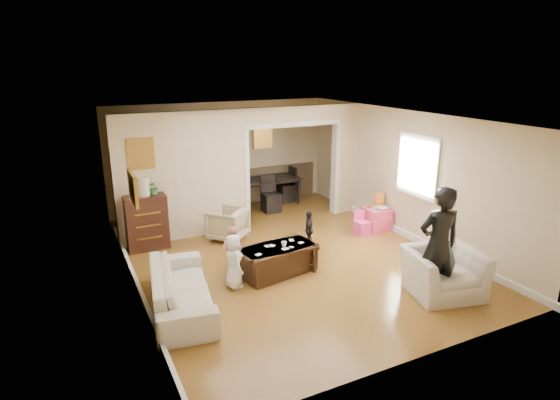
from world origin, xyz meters
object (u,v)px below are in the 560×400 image
dresser (146,222)px  coffee_table (277,260)px  adult_person (439,245)px  table_lamp (143,187)px  armchair_back (228,224)px  child_kneel_b (233,251)px  cyan_cup (375,208)px  play_table (377,219)px  child_toddler (309,229)px  sofa (181,288)px  armchair_front (443,272)px  child_kneel_a (234,261)px  coffee_cup (284,244)px  dining_table (260,191)px

dresser → coffee_table: size_ratio=0.82×
dresser → adult_person: size_ratio=0.59×
table_lamp → armchair_back: bearing=-8.3°
child_kneel_b → coffee_table: bearing=-144.3°
coffee_table → child_kneel_b: 0.78m
coffee_table → cyan_cup: (2.78, 0.94, 0.27)m
armchair_back → child_kneel_b: child_kneel_b is taller
play_table → child_toddler: size_ratio=0.65×
table_lamp → child_toddler: size_ratio=0.48×
sofa → armchair_front: bearing=-100.9°
child_kneel_a → child_kneel_b: (0.15, 0.45, -0.02)m
table_lamp → cyan_cup: (4.58, -1.18, -0.74)m
child_kneel_a → dresser: bearing=21.7°
cyan_cup → child_kneel_a: 3.79m
armchair_front → dresser: dresser is taller
coffee_cup → child_toddler: child_toddler is taller
table_lamp → child_kneel_a: size_ratio=0.40×
armchair_back → dining_table: (1.56, 1.88, 0.02)m
coffee_cup → cyan_cup: bearing=20.2°
child_kneel_a → child_toddler: 2.10m
armchair_front → coffee_table: armchair_front is taller
dining_table → cyan_cup: bearing=-63.2°
dining_table → child_kneel_b: (-2.03, -3.47, 0.08)m
coffee_table → dining_table: dining_table is taller
child_kneel_b → armchair_back: bearing=-47.7°
sofa → adult_person: 3.88m
table_lamp → adult_person: bearing=-48.3°
armchair_front → child_toddler: bearing=123.8°
armchair_back → adult_person: size_ratio=0.40×
armchair_front → dining_table: 5.61m
table_lamp → child_toddler: (2.85, -1.37, -0.87)m
sofa → coffee_table: (1.78, 0.42, -0.06)m
play_table → dining_table: 3.18m
armchair_front → child_kneel_a: 3.31m
child_toddler → coffee_cup: bearing=-11.0°
armchair_back → table_lamp: table_lamp is taller
table_lamp → cyan_cup: table_lamp is taller
armchair_front → table_lamp: table_lamp is taller
dresser → table_lamp: (0.00, 0.00, 0.71)m
dresser → cyan_cup: 4.73m
dresser → play_table: bearing=-13.6°
adult_person → sofa: bearing=-10.5°
child_kneel_a → child_toddler: (1.90, 0.90, -0.07)m
coffee_table → child_kneel_a: bearing=-170.0°
dresser → child_kneel_b: (1.10, -1.82, -0.10)m
child_kneel_a → child_kneel_b: size_ratio=1.04×
armchair_back → coffee_table: size_ratio=0.55×
armchair_back → dresser: 1.60m
dresser → adult_person: adult_person is taller
cyan_cup → child_kneel_b: 3.54m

